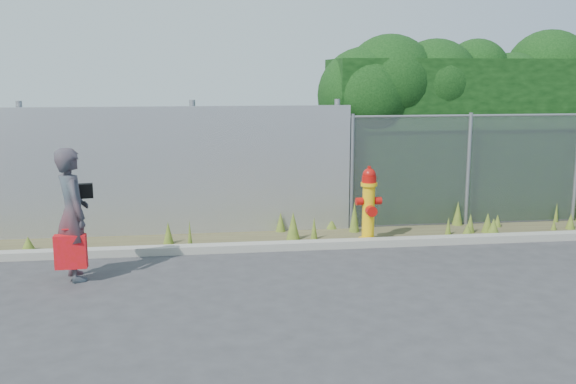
# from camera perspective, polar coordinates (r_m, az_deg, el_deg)

# --- Properties ---
(ground) EXTENTS (80.00, 80.00, 0.00)m
(ground) POSITION_cam_1_polar(r_m,az_deg,el_deg) (8.51, 3.30, -8.31)
(ground) COLOR #343436
(ground) RESTS_ON ground
(curb) EXTENTS (16.00, 0.22, 0.12)m
(curb) POSITION_cam_1_polar(r_m,az_deg,el_deg) (10.19, 1.38, -4.75)
(curb) COLOR gray
(curb) RESTS_ON ground
(weed_strip) EXTENTS (16.00, 1.34, 0.55)m
(weed_strip) POSITION_cam_1_polar(r_m,az_deg,el_deg) (10.87, 2.21, -3.46)
(weed_strip) COLOR #4B452A
(weed_strip) RESTS_ON ground
(corrugated_fence) EXTENTS (8.50, 0.21, 2.30)m
(corrugated_fence) POSITION_cam_1_polar(r_m,az_deg,el_deg) (11.16, -16.31, 1.65)
(corrugated_fence) COLOR #A9ABB0
(corrugated_fence) RESTS_ON ground
(chainlink_fence) EXTENTS (6.50, 0.07, 2.05)m
(chainlink_fence) POSITION_cam_1_polar(r_m,az_deg,el_deg) (12.47, 20.15, 1.99)
(chainlink_fence) COLOR gray
(chainlink_fence) RESTS_ON ground
(hedge) EXTENTS (7.60, 2.09, 3.59)m
(hedge) POSITION_cam_1_polar(r_m,az_deg,el_deg) (13.21, 18.04, 6.80)
(hedge) COLOR black
(hedge) RESTS_ON ground
(fire_hydrant) EXTENTS (0.42, 0.38, 1.27)m
(fire_hydrant) POSITION_cam_1_polar(r_m,az_deg,el_deg) (10.53, 7.18, -1.23)
(fire_hydrant) COLOR yellow
(fire_hydrant) RESTS_ON ground
(woman) EXTENTS (0.66, 0.77, 1.79)m
(woman) POSITION_cam_1_polar(r_m,az_deg,el_deg) (9.02, -18.61, -1.89)
(woman) COLOR #0E535C
(woman) RESTS_ON ground
(red_tote_bag) EXTENTS (0.41, 0.15, 0.54)m
(red_tote_bag) POSITION_cam_1_polar(r_m,az_deg,el_deg) (8.95, -18.75, -5.03)
(red_tote_bag) COLOR red
(black_shoulder_bag) EXTENTS (0.27, 0.11, 0.20)m
(black_shoulder_bag) POSITION_cam_1_polar(r_m,az_deg,el_deg) (9.18, -17.77, 0.09)
(black_shoulder_bag) COLOR black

